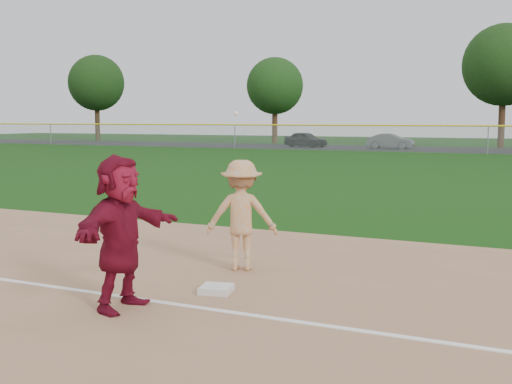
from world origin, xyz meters
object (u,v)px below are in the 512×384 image
at_px(base_runner, 120,232).
at_px(car_left, 306,139).
at_px(car_mid, 390,141).
at_px(first_base, 216,289).

distance_m(base_runner, car_left, 49.07).
distance_m(car_left, car_mid, 7.55).
bearing_deg(car_left, first_base, -145.09).
xyz_separation_m(base_runner, car_mid, (-7.54, 46.71, -0.39)).
distance_m(base_runner, car_mid, 47.32).
bearing_deg(base_runner, car_left, 21.30).
xyz_separation_m(first_base, car_mid, (-8.29, 45.50, 0.57)).
relative_size(first_base, base_runner, 0.21).
height_order(first_base, car_mid, car_mid).
bearing_deg(base_runner, car_mid, 12.56).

